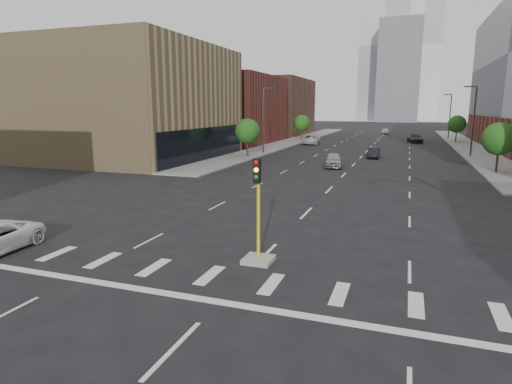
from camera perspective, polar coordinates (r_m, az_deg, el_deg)
The scene contains 21 objects.
sidewalk_left_far at distance 83.92m, azimuth 5.24°, elevation 6.85°, with size 5.00×92.00×0.15m, color gray.
sidewalk_right_far at distance 81.90m, azimuth 26.13°, elevation 5.65°, with size 5.00×92.00×0.15m, color gray.
building_left_mid at distance 57.57m, azimuth -15.95°, elevation 11.40°, with size 20.00×24.00×14.00m, color #A2865B.
building_left_far_a at distance 80.24m, azimuth -4.98°, elevation 10.89°, with size 20.00×22.00×12.00m, color brown.
building_left_far_b at distance 104.48m, azimuth 1.01°, elevation 11.27°, with size 20.00×24.00×13.00m, color brown.
tower_left at distance 229.31m, azimuth 16.74°, elevation 17.92°, with size 22.00×22.00×70.00m, color #B2B7BC.
tower_right at distance 269.25m, azimuth 21.28°, elevation 17.65°, with size 20.00×20.00×80.00m, color #B2B7BC.
tower_mid at distance 207.77m, azimuth 18.50°, elevation 14.95°, with size 18.00×18.00×44.00m, color slate.
median_traffic_signal at distance 17.85m, azimuth 0.29°, elevation -6.42°, with size 1.20×1.20×4.40m.
streetlight_right_a at distance 62.61m, azimuth 26.97°, elevation 8.75°, with size 1.60×0.22×9.07m.
streetlight_right_b at distance 97.43m, azimuth 24.41°, elevation 9.42°, with size 1.60×0.22×9.07m.
streetlight_left at distance 60.20m, azimuth 1.07°, elevation 9.90°, with size 1.60×0.22×9.07m.
tree_left_near at distance 55.75m, azimuth -1.15°, elevation 8.13°, with size 3.20×3.20×4.85m.
tree_left_far at distance 84.46m, azimuth 6.11°, elevation 9.11°, with size 3.20×3.20×4.85m.
tree_right_near at distance 47.95m, azimuth 29.71°, elevation 6.18°, with size 3.20×3.20×4.85m.
tree_right_far at distance 87.56m, azimuth 25.23°, elevation 8.20°, with size 3.20×3.20×4.85m.
car_near_left at distance 47.26m, azimuth 10.30°, elevation 4.22°, with size 1.84×4.57×1.56m, color #9E9FA3.
car_mid_right at distance 57.15m, azimuth 15.43°, elevation 5.06°, with size 1.40×4.01×1.32m, color black.
car_far_left at distance 76.76m, azimuth 7.36°, elevation 6.96°, with size 2.73×5.92×1.65m, color beige.
car_deep_right at distance 84.63m, azimuth 20.43°, elevation 6.72°, with size 2.24×5.50×1.60m, color #232228.
car_distant at distance 109.56m, azimuth 16.84°, elevation 7.78°, with size 1.77×4.39×1.50m, color #B5B6BA.
Camera 1 is at (5.58, -7.11, 6.38)m, focal length 30.00 mm.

